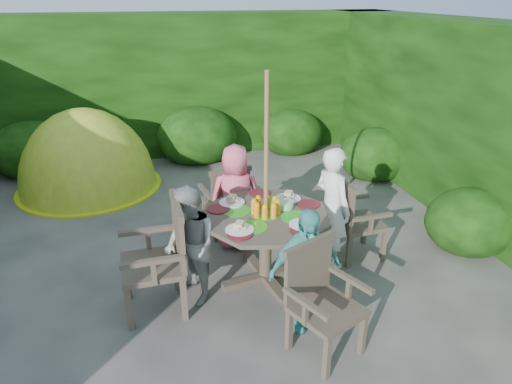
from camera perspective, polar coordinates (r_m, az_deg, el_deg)
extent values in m
plane|color=#413E3A|center=(5.46, -8.83, -7.81)|extent=(60.00, 60.00, 0.00)
cube|color=black|center=(8.81, -12.18, 12.92)|extent=(9.00, 1.00, 2.50)
cube|color=black|center=(6.55, 27.97, 6.99)|extent=(1.00, 9.00, 2.50)
cylinder|color=#3C3227|center=(4.80, 1.18, -7.15)|extent=(0.13, 0.13, 0.74)
cube|color=#3C3227|center=(4.98, 1.15, -10.46)|extent=(0.98, 0.28, 0.06)
cube|color=#3C3227|center=(4.98, 1.15, -10.46)|extent=(0.28, 0.98, 0.06)
cylinder|color=#3C3227|center=(4.61, 1.22, -3.00)|extent=(1.56, 1.56, 0.04)
cylinder|color=green|center=(4.36, -0.50, -4.36)|extent=(0.30, 0.30, 0.00)
cylinder|color=green|center=(4.55, 5.00, -3.16)|extent=(0.30, 0.30, 0.00)
cylinder|color=green|center=(4.68, -2.45, -2.30)|extent=(0.30, 0.30, 0.00)
cylinder|color=green|center=(4.86, 2.76, -1.27)|extent=(0.30, 0.30, 0.00)
cylinder|color=green|center=(4.60, 1.22, -2.73)|extent=(0.30, 0.30, 0.00)
cylinder|color=white|center=(4.93, 4.06, -0.80)|extent=(0.27, 0.27, 0.01)
cylinder|color=white|center=(4.83, -3.02, -1.30)|extent=(0.27, 0.27, 0.01)
cylinder|color=white|center=(4.29, -2.05, -4.74)|extent=(0.27, 0.27, 0.01)
cylinder|color=white|center=(4.40, 5.90, -4.08)|extent=(0.27, 0.27, 0.01)
cylinder|color=#AF0B13|center=(4.82, 6.57, -1.53)|extent=(0.24, 0.24, 0.01)
cylinder|color=#AF0B13|center=(5.05, 0.47, -0.14)|extent=(0.24, 0.24, 0.01)
cylinder|color=#AF0B13|center=(4.70, -4.76, -2.10)|extent=(0.24, 0.24, 0.01)
cylinder|color=#AF0B13|center=(4.22, -2.00, -5.27)|extent=(0.24, 0.24, 0.01)
cylinder|color=#AF0B13|center=(4.30, 5.83, -4.82)|extent=(0.24, 0.24, 0.01)
cylinder|color=green|center=(4.73, 3.54, -1.55)|extent=(0.19, 0.19, 0.06)
cylinder|color=brown|center=(4.47, 1.26, 0.92)|extent=(0.05, 0.05, 2.20)
cube|color=#3C3227|center=(5.33, 12.72, -3.76)|extent=(0.51, 0.53, 0.05)
cube|color=#3C3227|center=(5.38, 15.64, -6.47)|extent=(0.05, 0.05, 0.41)
cube|color=#3C3227|center=(5.70, 13.40, -4.42)|extent=(0.05, 0.05, 0.41)
cube|color=#3C3227|center=(5.18, 11.53, -7.28)|extent=(0.05, 0.05, 0.41)
cube|color=#3C3227|center=(5.51, 9.47, -5.09)|extent=(0.05, 0.05, 0.41)
cube|color=#3C3227|center=(5.11, 10.67, -1.51)|extent=(0.06, 0.51, 0.49)
cube|color=#3C3227|center=(5.05, 14.29, -3.05)|extent=(0.49, 0.07, 0.04)
cube|color=#3C3227|center=(5.45, 11.63, -0.75)|extent=(0.49, 0.07, 0.04)
cube|color=#3C3227|center=(4.44, -12.86, -8.98)|extent=(0.58, 0.60, 0.06)
cube|color=#3C3227|center=(4.78, -15.82, -10.26)|extent=(0.06, 0.06, 0.47)
cube|color=#3C3227|center=(4.37, -15.59, -13.78)|extent=(0.06, 0.06, 0.47)
cube|color=#3C3227|center=(4.79, -9.88, -9.55)|extent=(0.06, 0.06, 0.47)
cube|color=#3C3227|center=(4.38, -9.02, -12.98)|extent=(0.06, 0.06, 0.47)
cube|color=#3C3227|center=(4.30, -9.66, -5.15)|extent=(0.07, 0.58, 0.56)
cube|color=#3C3227|center=(4.58, -13.42, -4.71)|extent=(0.56, 0.08, 0.04)
cube|color=#3C3227|center=(4.07, -12.81, -8.49)|extent=(0.56, 0.08, 0.04)
cube|color=#3C3227|center=(5.75, -3.92, -1.28)|extent=(0.57, 0.55, 0.05)
cube|color=#3C3227|center=(6.08, -2.73, -1.95)|extent=(0.06, 0.06, 0.40)
cube|color=#3C3227|center=(5.95, -6.45, -2.67)|extent=(0.06, 0.06, 0.40)
cube|color=#3C3227|center=(5.73, -1.16, -3.60)|extent=(0.06, 0.06, 0.40)
cube|color=#3C3227|center=(5.60, -5.08, -4.40)|extent=(0.06, 0.06, 0.40)
cube|color=#3C3227|center=(5.45, -3.13, 0.23)|extent=(0.49, 0.13, 0.47)
cube|color=#3C3227|center=(5.75, -1.68, 0.86)|extent=(0.13, 0.47, 0.04)
cube|color=#3C3227|center=(5.59, -6.32, 0.04)|extent=(0.13, 0.47, 0.04)
cube|color=#3C3227|center=(3.93, 8.89, -14.43)|extent=(0.67, 0.66, 0.05)
cube|color=#3C3227|center=(3.84, 8.84, -19.83)|extent=(0.07, 0.07, 0.42)
cube|color=#3C3227|center=(4.10, 13.18, -16.91)|extent=(0.07, 0.07, 0.42)
cube|color=#3C3227|center=(4.06, 4.16, -16.68)|extent=(0.07, 0.07, 0.42)
cube|color=#3C3227|center=(4.31, 8.56, -14.18)|extent=(0.07, 0.07, 0.42)
cube|color=#3C3227|center=(3.90, 6.56, -9.74)|extent=(0.48, 0.25, 0.49)
cube|color=#3C3227|center=(3.66, 6.27, -13.66)|extent=(0.25, 0.47, 0.04)
cube|color=#3C3227|center=(3.98, 11.64, -10.63)|extent=(0.25, 0.47, 0.04)
imported|color=white|center=(5.01, 9.49, -1.98)|extent=(0.47, 0.58, 1.37)
imported|color=#9E9F9A|center=(4.44, -8.21, -6.69)|extent=(0.61, 0.70, 1.20)
imported|color=#E8607A|center=(5.33, -2.52, -0.66)|extent=(0.65, 0.45, 1.27)
imported|color=#4DB4AF|center=(4.09, 6.13, -9.68)|extent=(0.73, 0.38, 1.18)
ellipsoid|color=#9DB222|center=(7.66, -19.95, 0.57)|extent=(2.63, 2.63, 2.50)
ellipsoid|color=black|center=(7.09, -22.26, -1.67)|extent=(0.79, 0.59, 0.86)
cylinder|color=#CED516|center=(7.65, -19.97, 0.67)|extent=(2.19, 2.19, 0.03)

